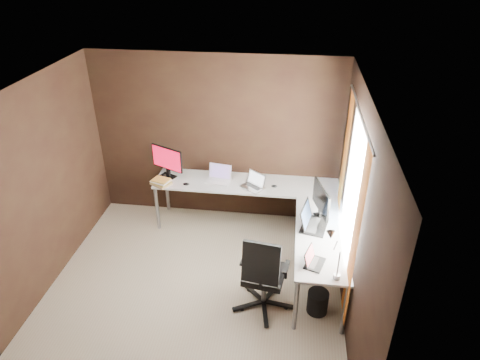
# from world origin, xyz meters

# --- Properties ---
(room) EXTENTS (3.60, 3.60, 2.50)m
(room) POSITION_xyz_m (0.34, 0.07, 1.28)
(room) COLOR #B3A78B
(room) RESTS_ON ground
(desk) EXTENTS (2.65, 2.25, 0.73)m
(desk) POSITION_xyz_m (0.84, 1.04, 0.68)
(desk) COLOR white
(desk) RESTS_ON ground
(drawer_pedestal) EXTENTS (0.42, 0.50, 0.60)m
(drawer_pedestal) POSITION_xyz_m (1.43, 1.15, 0.30)
(drawer_pedestal) COLOR white
(drawer_pedestal) RESTS_ON ground
(monitor_left) EXTENTS (0.50, 0.26, 0.47)m
(monitor_left) POSITION_xyz_m (-0.69, 1.55, 0.99)
(monitor_left) COLOR black
(monitor_left) RESTS_ON desk
(monitor_right) EXTENTS (0.20, 0.53, 0.45)m
(monitor_right) POSITION_xyz_m (1.49, 0.74, 0.99)
(monitor_right) COLOR black
(monitor_right) RESTS_ON desk
(laptop_white) EXTENTS (0.37, 0.29, 0.22)m
(laptop_white) POSITION_xyz_m (0.07, 1.53, 0.78)
(laptop_white) COLOR white
(laptop_white) RESTS_ON desk
(laptop_silver) EXTENTS (0.38, 0.36, 0.21)m
(laptop_silver) POSITION_xyz_m (0.59, 1.40, 0.78)
(laptop_silver) COLOR silver
(laptop_silver) RESTS_ON desk
(laptop_black_big) EXTENTS (0.38, 0.47, 0.28)m
(laptop_black_big) POSITION_xyz_m (1.38, 0.56, 0.79)
(laptop_black_big) COLOR black
(laptop_black_big) RESTS_ON desk
(laptop_black_small) EXTENTS (0.26, 0.31, 0.18)m
(laptop_black_small) POSITION_xyz_m (1.39, -0.15, 0.77)
(laptop_black_small) COLOR black
(laptop_black_small) RESTS_ON desk
(book_stack) EXTENTS (0.33, 0.31, 0.08)m
(book_stack) POSITION_xyz_m (-0.73, 1.30, 0.77)
(book_stack) COLOR tan
(book_stack) RESTS_ON desk
(mouse_left) EXTENTS (0.09, 0.06, 0.04)m
(mouse_left) POSITION_xyz_m (-0.37, 1.32, 0.75)
(mouse_left) COLOR black
(mouse_left) RESTS_ON desk
(mouse_corner) EXTENTS (0.09, 0.07, 0.03)m
(mouse_corner) POSITION_xyz_m (0.88, 1.43, 0.75)
(mouse_corner) COLOR black
(mouse_corner) RESTS_ON desk
(desk_lamp) EXTENTS (0.18, 0.21, 0.53)m
(desk_lamp) POSITION_xyz_m (1.57, -0.29, 1.06)
(desk_lamp) COLOR slate
(desk_lamp) RESTS_ON desk
(office_chair) EXTENTS (0.59, 0.59, 1.05)m
(office_chair) POSITION_xyz_m (0.87, -0.12, 0.31)
(office_chair) COLOR black
(office_chair) RESTS_ON ground
(wastebasket) EXTENTS (0.26, 0.26, 0.28)m
(wastebasket) POSITION_xyz_m (1.50, -0.12, 0.14)
(wastebasket) COLOR black
(wastebasket) RESTS_ON ground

